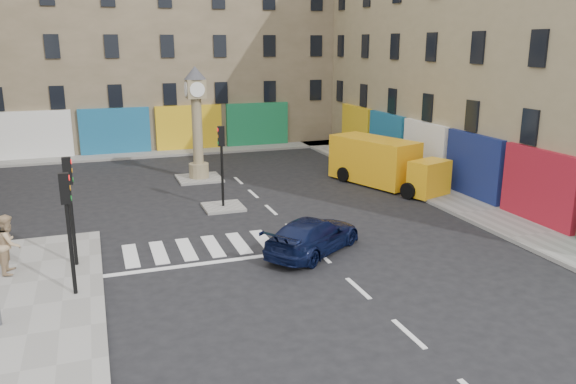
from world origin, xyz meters
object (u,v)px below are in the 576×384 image
pedestrian_tan (9,244)px  yellow_van (383,163)px  traffic_light_left_near (67,215)px  traffic_light_left_far (70,194)px  traffic_light_island (222,153)px  clock_pillar (197,116)px  navy_sedan (313,235)px

pedestrian_tan → yellow_van: bearing=-65.9°
yellow_van → pedestrian_tan: (-17.31, -6.74, -0.10)m
traffic_light_left_near → traffic_light_left_far: (0.00, 2.40, 0.00)m
yellow_van → traffic_light_island: bearing=169.4°
traffic_light_island → pedestrian_tan: size_ratio=1.89×
traffic_light_left_far → traffic_light_island: (6.30, 5.40, -0.03)m
traffic_light_left_far → pedestrian_tan: bearing=179.3°
clock_pillar → yellow_van: size_ratio=0.86×
traffic_light_left_near → pedestrian_tan: bearing=129.3°
traffic_light_left_near → pedestrian_tan: (-1.99, 2.43, -1.49)m
traffic_light_left_far → traffic_light_island: 8.30m
traffic_light_island → clock_pillar: clock_pillar is taller
clock_pillar → pedestrian_tan: (-8.29, -11.37, -2.42)m
traffic_light_left_far → navy_sedan: size_ratio=0.83×
traffic_light_left_far → pedestrian_tan: traffic_light_left_far is taller
clock_pillar → navy_sedan: bearing=-81.7°
navy_sedan → clock_pillar: bearing=-27.7°
traffic_light_left_near → pedestrian_tan: size_ratio=1.89×
traffic_light_island → pedestrian_tan: 9.99m
clock_pillar → navy_sedan: (1.83, -12.61, -2.90)m
traffic_light_left_near → pedestrian_tan: traffic_light_left_near is taller
traffic_light_left_near → yellow_van: (15.32, 9.17, -1.40)m
traffic_light_left_far → traffic_light_island: bearing=40.6°
clock_pillar → yellow_van: 10.40m
navy_sedan → pedestrian_tan: 10.21m
traffic_light_island → navy_sedan: traffic_light_island is taller
traffic_light_left_near → traffic_light_left_far: bearing=90.0°
pedestrian_tan → traffic_light_left_far: bearing=-87.9°
clock_pillar → navy_sedan: 13.07m
traffic_light_left_far → traffic_light_island: traffic_light_left_far is taller
traffic_light_left_near → yellow_van: bearing=30.9°
clock_pillar → yellow_van: clock_pillar is taller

